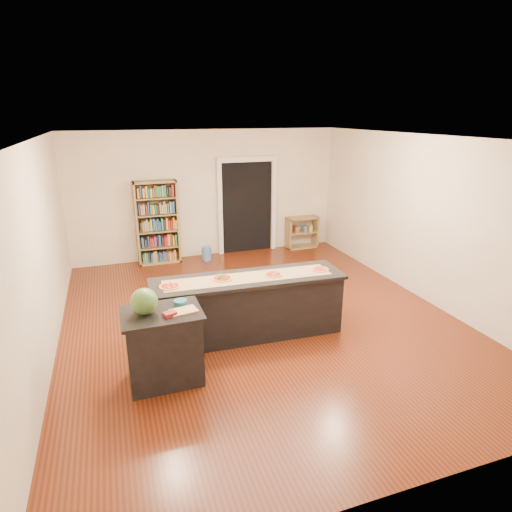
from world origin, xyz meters
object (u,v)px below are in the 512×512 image
object	(u,v)px
low_shelf	(302,232)
watermelon	(144,301)
waste_bin	(207,253)
side_counter	(164,346)
bookshelf	(157,223)
kitchen_island	(248,306)

from	to	relation	value
low_shelf	watermelon	world-z (taller)	watermelon
low_shelf	waste_bin	world-z (taller)	low_shelf
side_counter	bookshelf	bearing A→B (deg)	83.50
watermelon	kitchen_island	bearing A→B (deg)	26.14
side_counter	waste_bin	distance (m)	4.52
kitchen_island	waste_bin	distance (m)	3.52
watermelon	waste_bin	bearing A→B (deg)	68.74
side_counter	watermelon	bearing A→B (deg)	172.89
kitchen_island	low_shelf	xyz separation A→B (m)	(2.56, 3.70, -0.08)
kitchen_island	bookshelf	bearing A→B (deg)	105.19
bookshelf	low_shelf	distance (m)	3.45
side_counter	watermelon	size ratio (longest dim) A/B	3.00
kitchen_island	waste_bin	xyz separation A→B (m)	(0.16, 3.51, -0.30)
waste_bin	low_shelf	bearing A→B (deg)	4.64
side_counter	waste_bin	bearing A→B (deg)	70.44
side_counter	bookshelf	world-z (taller)	bookshelf
bookshelf	watermelon	world-z (taller)	bookshelf
low_shelf	watermelon	size ratio (longest dim) A/B	2.45
waste_bin	bookshelf	bearing A→B (deg)	168.77
low_shelf	watermelon	distance (m)	6.05
kitchen_island	side_counter	world-z (taller)	side_counter
kitchen_island	bookshelf	size ratio (longest dim) A/B	1.54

